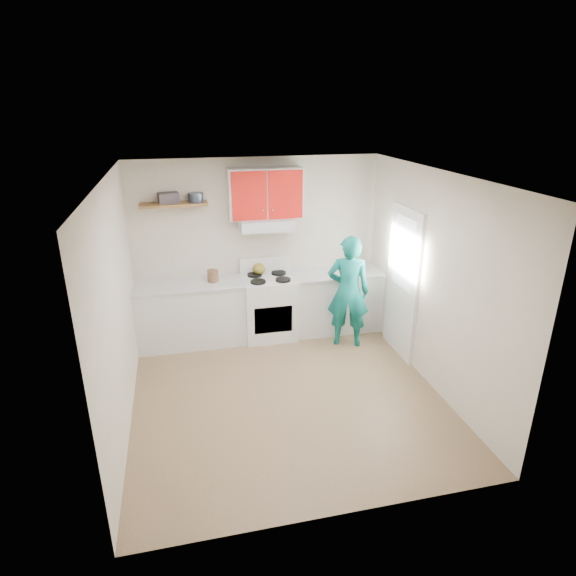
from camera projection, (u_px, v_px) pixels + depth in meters
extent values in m
plane|color=brown|center=(286.00, 393.00, 5.82)|extent=(3.80, 3.80, 0.00)
cube|color=white|center=(286.00, 176.00, 4.88)|extent=(3.60, 3.80, 0.04)
cube|color=beige|center=(257.00, 247.00, 7.08)|extent=(3.60, 0.04, 2.60)
cube|color=beige|center=(342.00, 385.00, 3.63)|extent=(3.60, 0.04, 2.60)
cube|color=beige|center=(117.00, 309.00, 4.97)|extent=(0.04, 3.80, 2.60)
cube|color=beige|center=(432.00, 281.00, 5.73)|extent=(0.04, 3.80, 2.60)
cube|color=white|center=(403.00, 283.00, 6.46)|extent=(0.05, 0.85, 2.05)
cube|color=white|center=(404.00, 253.00, 6.30)|extent=(0.01, 0.55, 0.95)
cube|color=silver|center=(191.00, 314.00, 6.89)|extent=(1.52, 0.60, 0.90)
cube|color=silver|center=(335.00, 301.00, 7.35)|extent=(1.32, 0.60, 0.90)
cube|color=white|center=(269.00, 307.00, 7.11)|extent=(0.76, 0.65, 0.92)
cube|color=silver|center=(266.00, 224.00, 6.76)|extent=(0.76, 0.44, 0.15)
cube|color=#B4150F|center=(265.00, 193.00, 6.65)|extent=(1.02, 0.33, 0.70)
cube|color=brown|center=(174.00, 204.00, 6.44)|extent=(0.90, 0.30, 0.04)
cube|color=#423A41|center=(168.00, 198.00, 6.42)|extent=(0.29, 0.23, 0.14)
cylinder|color=#333D4C|center=(196.00, 197.00, 6.47)|extent=(0.21, 0.21, 0.12)
ellipsoid|color=olive|center=(259.00, 269.00, 7.07)|extent=(0.25, 0.25, 0.17)
cylinder|color=brown|center=(213.00, 277.00, 6.78)|extent=(0.16, 0.16, 0.19)
cube|color=olive|center=(321.00, 276.00, 7.06)|extent=(0.31, 0.25, 0.02)
cube|color=red|center=(361.00, 273.00, 7.21)|extent=(0.31, 0.28, 0.01)
imported|color=#0C6C64|center=(348.00, 292.00, 6.73)|extent=(0.69, 0.57, 1.63)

